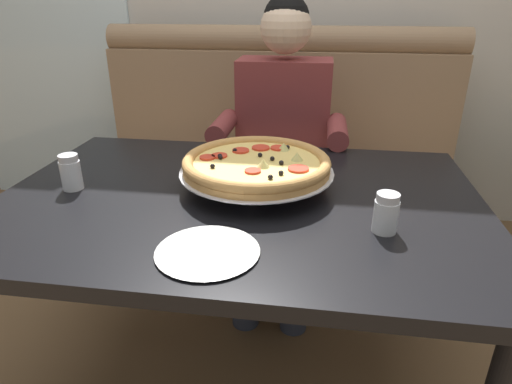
% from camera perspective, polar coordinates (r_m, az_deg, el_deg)
% --- Properties ---
extents(ground_plane, '(16.00, 16.00, 0.00)m').
position_cam_1_polar(ground_plane, '(1.70, -1.80, -23.64)').
color(ground_plane, brown).
extents(booth_bench, '(1.82, 0.78, 1.13)m').
position_cam_1_polar(booth_bench, '(2.25, 2.29, 1.62)').
color(booth_bench, '#937556').
rests_on(booth_bench, ground_plane).
extents(dining_table, '(1.38, 0.95, 0.74)m').
position_cam_1_polar(dining_table, '(1.29, -2.18, -3.62)').
color(dining_table, black).
rests_on(dining_table, ground_plane).
extents(diner_main, '(0.54, 0.64, 1.27)m').
position_cam_1_polar(diner_main, '(1.89, 3.32, 7.19)').
color(diner_main, '#2D3342').
rests_on(diner_main, ground_plane).
extents(pizza, '(0.45, 0.45, 0.11)m').
position_cam_1_polar(pizza, '(1.28, 0.09, 3.62)').
color(pizza, silver).
rests_on(pizza, dining_table).
extents(shaker_oregano, '(0.06, 0.06, 0.10)m').
position_cam_1_polar(shaker_oregano, '(1.09, 16.59, -2.99)').
color(shaker_oregano, white).
rests_on(shaker_oregano, dining_table).
extents(shaker_parmesan, '(0.06, 0.06, 0.11)m').
position_cam_1_polar(shaker_parmesan, '(1.39, -23.01, 2.11)').
color(shaker_parmesan, white).
rests_on(shaker_parmesan, dining_table).
extents(plate_near_left, '(0.24, 0.24, 0.02)m').
position_cam_1_polar(plate_near_left, '(0.98, -6.36, -7.43)').
color(plate_near_left, white).
rests_on(plate_near_left, dining_table).
extents(patio_chair, '(0.42, 0.42, 0.86)m').
position_cam_1_polar(patio_chair, '(3.68, -19.54, 11.27)').
color(patio_chair, black).
rests_on(patio_chair, ground_plane).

